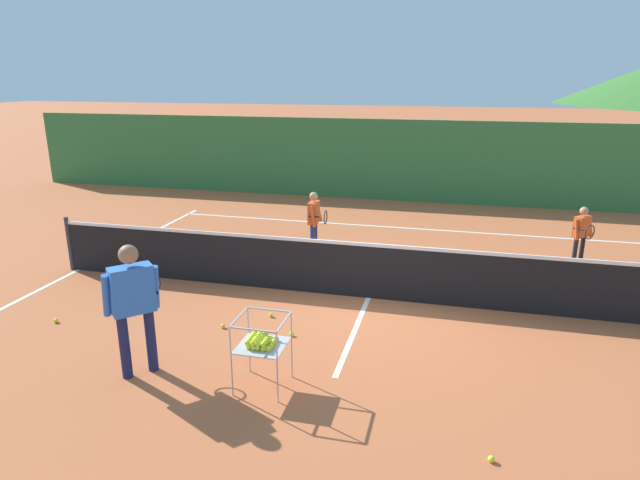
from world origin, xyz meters
name	(u,v)px	position (x,y,z in m)	size (l,w,h in m)	color
ground_plane	(368,298)	(0.00, 0.00, 0.00)	(120.00, 120.00, 0.00)	#BC6038
line_baseline_far	(398,227)	(0.00, 4.57, 0.00)	(11.40, 0.08, 0.01)	white
line_sideline_west	(79,270)	(-5.70, 0.00, 0.00)	(0.08, 9.98, 0.01)	white
line_service_center	(368,298)	(0.00, 0.00, 0.00)	(0.08, 5.26, 0.01)	white
tennis_net	(369,270)	(0.00, 0.00, 0.50)	(11.74, 0.08, 1.05)	#333338
instructor	(133,298)	(-2.42, -3.10, 1.03)	(0.63, 0.80, 1.71)	#191E4C
student_0	(314,217)	(-1.52, 2.16, 0.79)	(0.42, 0.62, 1.31)	navy
student_1	(582,231)	(3.77, 2.65, 0.72)	(0.44, 0.65, 1.19)	black
ball_cart	(261,342)	(-0.82, -3.02, 0.60)	(0.58, 0.58, 0.90)	#B7B7BC
tennis_ball_0	(271,315)	(-1.36, -1.12, 0.03)	(0.07, 0.07, 0.07)	yellow
tennis_ball_1	(56,321)	(-4.49, -2.12, 0.03)	(0.07, 0.07, 0.07)	yellow
tennis_ball_3	(223,326)	(-1.93, -1.67, 0.03)	(0.07, 0.07, 0.07)	yellow
tennis_ball_4	(291,334)	(-0.86, -1.67, 0.03)	(0.07, 0.07, 0.07)	yellow
tennis_ball_5	(491,459)	(1.82, -3.75, 0.03)	(0.07, 0.07, 0.07)	yellow
windscreen_fence	(411,161)	(0.00, 7.63, 1.20)	(25.07, 0.08, 2.40)	#33753D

